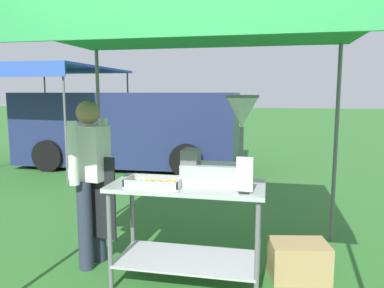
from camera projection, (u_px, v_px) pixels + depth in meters
The scene contains 10 objects.
ground_plane at pixel (249, 170), 8.19m from camera, with size 70.00×70.00×0.00m, color #33702D.
stall_canopy at pixel (190, 33), 3.15m from camera, with size 3.04×2.45×2.26m.
donut_cart at pixel (187, 213), 3.26m from camera, with size 1.33×0.63×0.90m.
donut_tray at pixel (155, 183), 3.15m from camera, with size 0.47×0.26×0.07m.
donut_fryer at pixel (223, 150), 3.15m from camera, with size 0.64×0.28×0.76m.
menu_sign at pixel (244, 178), 2.90m from camera, with size 0.13×0.05×0.29m.
vendor at pixel (91, 175), 3.57m from camera, with size 0.47×0.54×1.61m.
supply_crate at pixel (299, 260), 3.39m from camera, with size 0.57×0.44×0.34m.
van_navy at pixel (130, 128), 8.62m from camera, with size 4.94×2.16×1.69m.
neighbour_tent at pixel (50, 71), 8.47m from camera, with size 2.64×3.38×2.26m.
Camera 1 is at (0.38, -2.12, 1.68)m, focal length 34.88 mm.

